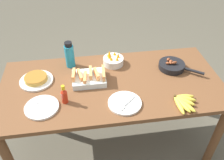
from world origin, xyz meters
TOP-DOWN VIEW (x-y plane):
  - ground_plane at (0.00, 0.00)m, footprint 14.00×14.00m
  - dining_table at (0.00, 0.00)m, footprint 1.79×0.83m
  - banana_bunch at (0.48, -0.31)m, footprint 0.17×0.20m
  - melon_tray at (-0.18, 0.05)m, footprint 0.27×0.21m
  - skillet at (0.54, 0.12)m, footprint 0.34×0.29m
  - frittata_plate_center at (-0.60, 0.11)m, footprint 0.27×0.27m
  - empty_plate_near_front at (-0.54, -0.20)m, footprint 0.24×0.24m
  - empty_plate_far_left at (0.06, -0.25)m, footprint 0.25×0.25m
  - fruit_bowl_mango at (0.05, 0.26)m, footprint 0.18×0.18m
  - water_bottle at (-0.32, 0.28)m, footprint 0.08×0.08m
  - hot_sauce_bottle at (-0.37, -0.16)m, footprint 0.05×0.05m

SIDE VIEW (x-z plane):
  - ground_plane at x=0.00m, z-range 0.00..0.00m
  - dining_table at x=0.00m, z-range 0.28..1.05m
  - empty_plate_far_left at x=0.06m, z-range 0.76..0.79m
  - empty_plate_near_front at x=-0.54m, z-range 0.76..0.79m
  - banana_bunch at x=0.48m, z-range 0.76..0.80m
  - frittata_plate_center at x=-0.60m, z-range 0.76..0.81m
  - skillet at x=0.54m, z-range 0.75..0.84m
  - melon_tray at x=-0.18m, z-range 0.75..0.85m
  - fruit_bowl_mango at x=0.05m, z-range 0.75..0.86m
  - hot_sauce_bottle at x=-0.37m, z-range 0.76..0.91m
  - water_bottle at x=-0.32m, z-range 0.76..1.00m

